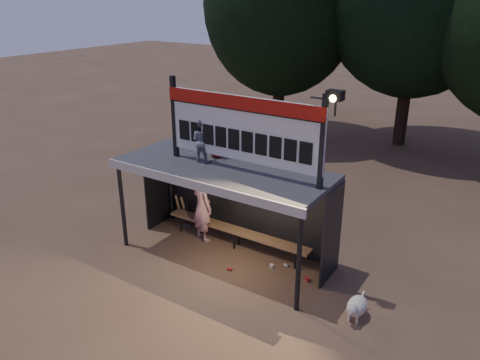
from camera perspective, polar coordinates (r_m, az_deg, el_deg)
name	(u,v)px	position (r m, az deg, el deg)	size (l,w,h in m)	color
ground	(224,256)	(11.51, -1.94, -9.23)	(80.00, 80.00, 0.00)	brown
player	(202,207)	(11.88, -4.64, -3.26)	(0.67, 0.44, 1.83)	white
child_a	(202,140)	(10.72, -4.70, 4.85)	(0.49, 0.38, 1.01)	gray
child_b	(216,139)	(11.01, -2.90, 5.06)	(0.44, 0.28, 0.89)	maroon
dugout_shelter	(229,183)	(10.86, -1.33, -0.31)	(5.10, 2.08, 2.32)	#38383B
scoreboard_assembly	(244,127)	(9.90, 0.45, 6.51)	(4.10, 0.27, 1.99)	black
bench	(237,231)	(11.70, -0.42, -6.25)	(4.00, 0.35, 0.48)	olive
tree_left	(281,4)	(20.50, 5.08, 20.58)	(6.46, 6.46, 9.27)	#2F2015
dog	(356,306)	(9.68, 14.00, -14.74)	(0.36, 0.81, 0.49)	silver
bats	(185,210)	(12.90, -6.77, -3.61)	(0.48, 0.32, 0.84)	#9D7349
litter	(253,259)	(11.30, 1.66, -9.66)	(3.98, 1.25, 0.08)	#AF201E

